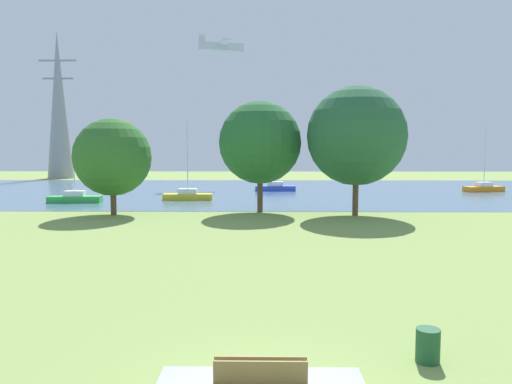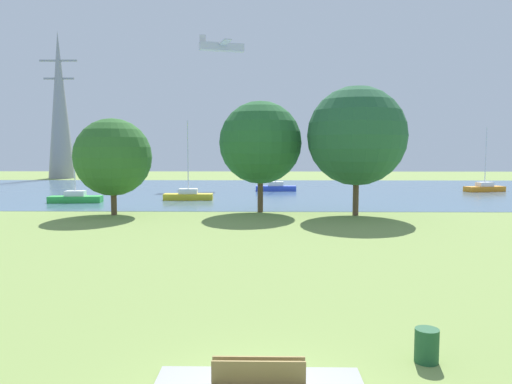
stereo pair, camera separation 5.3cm
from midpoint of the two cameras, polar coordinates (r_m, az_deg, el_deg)
name	(u,v)px [view 2 (the right image)]	position (r m, az deg, el deg)	size (l,w,h in m)	color
ground_plane	(263,228)	(31.53, 0.81, -4.15)	(160.00, 160.00, 0.00)	#7F994C
bench_facing_water	(259,378)	(10.43, 0.48, -20.74)	(1.80, 0.48, 0.89)	#B09F93
litter_bin	(427,346)	(12.76, 19.24, -16.42)	(0.56, 0.56, 0.80)	#1E512D
water_surface	(263,191)	(59.34, 0.88, 0.14)	(140.00, 40.00, 0.02)	slate
sailboat_blue	(276,187)	(59.20, 2.33, 0.58)	(4.84, 1.63, 7.87)	blue
sailboat_green	(76,198)	(49.22, -20.11, -0.64)	(4.92, 1.93, 5.49)	green
sailboat_yellow	(188,195)	(49.10, -7.80, -0.37)	(4.86, 1.72, 7.80)	yellow
sailboat_orange	(484,188)	(64.25, 24.92, 0.46)	(5.03, 2.77, 7.57)	orange
tree_east_far	(113,157)	(38.95, -16.19, 3.88)	(5.86, 5.86, 7.33)	brown
tree_mid_shore	(260,143)	(39.04, 0.55, 5.73)	(6.52, 6.52, 8.79)	brown
tree_east_near	(357,136)	(37.84, 11.61, 6.37)	(7.44, 7.44, 9.71)	brown
electricity_pylon	(60,105)	(91.97, -21.72, 9.31)	(6.40, 4.40, 25.01)	gray
light_aircraft	(221,47)	(73.35, -4.00, 16.42)	(6.44, 8.36, 2.10)	silver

